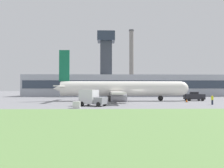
# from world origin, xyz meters

# --- Properties ---
(ground_plane) EXTENTS (400.00, 400.00, 0.00)m
(ground_plane) POSITION_xyz_m (0.00, 0.00, 0.00)
(ground_plane) COLOR gray
(terminal_building) EXTENTS (70.05, 13.82, 23.06)m
(terminal_building) POSITION_xyz_m (-0.43, 32.89, 4.28)
(terminal_building) COLOR #9EA3AD
(terminal_building) RESTS_ON ground_plane
(smokestack_left) EXTENTS (2.62, 2.62, 33.29)m
(smokestack_left) POSITION_xyz_m (6.22, 66.47, 16.75)
(smokestack_left) COLOR gray
(smokestack_left) RESTS_ON ground_plane
(airplane) EXTENTS (29.33, 26.28, 10.99)m
(airplane) POSITION_xyz_m (-3.93, 1.13, 2.61)
(airplane) COLOR white
(airplane) RESTS_ON ground_plane
(pushback_tug) EXTENTS (4.17, 2.78, 1.96)m
(pushback_tug) POSITION_xyz_m (12.61, 1.61, 0.90)
(pushback_tug) COLOR #232328
(pushback_tug) RESTS_ON ground_plane
(baggage_truck) EXTENTS (4.59, 3.76, 2.48)m
(baggage_truck) POSITION_xyz_m (-9.03, -12.07, 1.19)
(baggage_truck) COLOR gray
(baggage_truck) RESTS_ON ground_plane
(ground_crew_person) EXTENTS (0.43, 0.43, 1.63)m
(ground_crew_person) POSITION_xyz_m (10.85, -10.20, 0.83)
(ground_crew_person) COLOR #23283D
(ground_crew_person) RESTS_ON ground_plane
(traffic_cone_near_nose) EXTENTS (0.61, 0.61, 0.57)m
(traffic_cone_near_nose) POSITION_xyz_m (9.09, -3.32, 0.26)
(traffic_cone_near_nose) COLOR black
(traffic_cone_near_nose) RESTS_ON ground_plane
(utility_cabinet) EXTENTS (0.96, 0.84, 0.92)m
(utility_cabinet) POSITION_xyz_m (-10.80, -16.15, 0.46)
(utility_cabinet) COLOR silver
(utility_cabinet) RESTS_ON ground_plane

